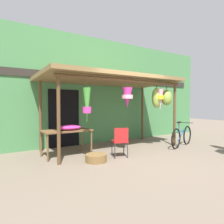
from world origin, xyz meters
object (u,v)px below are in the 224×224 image
at_px(display_table, 67,133).
at_px(parked_bicycle, 182,136).
at_px(folding_chair, 120,140).
at_px(flower_heap_on_table, 70,127).
at_px(wicker_basket_by_table, 96,158).

xyz_separation_m(display_table, parked_bicycle, (3.91, -0.94, -0.33)).
bearing_deg(folding_chair, flower_heap_on_table, 140.14).
bearing_deg(flower_heap_on_table, wicker_basket_by_table, -70.49).
bearing_deg(parked_bicycle, folding_chair, -178.84).
height_order(folding_chair, wicker_basket_by_table, folding_chair).
xyz_separation_m(flower_heap_on_table, parked_bicycle, (3.82, -0.87, -0.48)).
bearing_deg(parked_bicycle, wicker_basket_by_table, -179.00).
bearing_deg(display_table, flower_heap_on_table, -39.52).
xyz_separation_m(wicker_basket_by_table, parked_bicycle, (3.50, 0.06, 0.25)).
distance_m(display_table, folding_chair, 1.56).
height_order(display_table, folding_chair, folding_chair).
height_order(display_table, flower_heap_on_table, flower_heap_on_table).
bearing_deg(folding_chair, display_table, 140.16).
xyz_separation_m(display_table, folding_chair, (1.19, -0.99, -0.17)).
xyz_separation_m(display_table, flower_heap_on_table, (0.09, -0.07, 0.15)).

